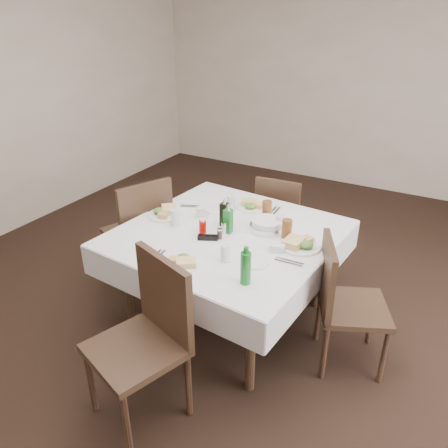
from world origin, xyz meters
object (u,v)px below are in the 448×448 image
water_s (225,253)px  chair_south (149,330)px  dining_table (228,241)px  chair_east (341,297)px  green_bottle (246,267)px  chair_west (141,228)px  water_w (175,218)px  chair_north (280,215)px  coffee_mug (201,213)px  bread_basket (267,225)px  water_n (231,203)px  oil_cruet_dark (224,213)px  oil_cruet_green (228,220)px  water_e (280,223)px  ketchup_bottle (203,226)px

water_s → chair_south: bearing=-104.6°
dining_table → chair_east: size_ratio=1.72×
chair_south → green_bottle: (0.38, 0.44, 0.29)m
chair_west → water_w: bearing=-16.6°
chair_north → coffee_mug: bearing=-109.3°
dining_table → water_s: (0.18, -0.35, 0.13)m
water_s → bread_basket: 0.53m
coffee_mug → water_n: bearing=60.3°
water_w → oil_cruet_dark: oil_cruet_dark is taller
water_n → green_bottle: (0.56, -0.86, 0.04)m
chair_east → oil_cruet_green: size_ratio=3.99×
chair_south → oil_cruet_green: chair_south is taller
chair_north → oil_cruet_dark: size_ratio=3.83×
chair_south → chair_east: 1.25m
water_w → oil_cruet_green: (0.40, 0.09, 0.04)m
water_s → water_w: (-0.57, 0.26, 0.01)m
dining_table → coffee_mug: (-0.29, 0.11, 0.11)m
chair_south → water_e: 1.23m
oil_cruet_green → coffee_mug: bearing=158.7°
dining_table → green_bottle: (0.40, -0.51, 0.18)m
chair_south → chair_west: size_ratio=1.01×
water_e → dining_table: bearing=-146.0°
coffee_mug → bread_basket: bearing=6.1°
chair_south → water_e: size_ratio=8.66×
chair_east → oil_cruet_dark: (-0.94, 0.13, 0.34)m
oil_cruet_dark → bread_basket: bearing=15.8°
chair_north → water_s: size_ratio=7.62×
water_e → chair_north: bearing=111.5°
chair_south → water_n: bearing=98.0°
dining_table → bread_basket: bread_basket is taller
chair_east → oil_cruet_green: bearing=177.5°
water_s → chair_north: bearing=97.2°
ketchup_bottle → water_w: bearing=178.9°
water_n → ketchup_bottle: water_n is taller
bread_basket → ketchup_bottle: 0.46m
chair_east → bread_basket: chair_east is taller
chair_east → bread_basket: 0.73m
chair_south → water_e: (0.29, 1.17, 0.24)m
chair_west → water_s: (1.02, -0.40, 0.25)m
water_s → bread_basket: water_s is taller
chair_north → chair_south: chair_south is taller
chair_west → water_e: (1.16, 0.17, 0.25)m
ketchup_bottle → coffee_mug: ketchup_bottle is taller
water_e → bread_basket: bearing=-153.2°
chair_west → bread_basket: size_ratio=4.06×
oil_cruet_green → coffee_mug: size_ratio=1.83×
bread_basket → oil_cruet_green: bearing=-142.4°
water_w → water_n: bearing=62.1°
dining_table → ketchup_bottle: 0.22m
water_s → green_bottle: bearing=-35.4°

